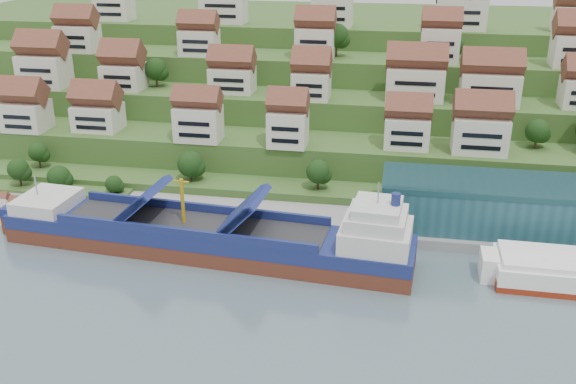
# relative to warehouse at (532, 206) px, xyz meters

# --- Properties ---
(ground) EXTENTS (300.00, 300.00, 0.00)m
(ground) POSITION_rel_warehouse_xyz_m (-52.00, -17.00, -7.20)
(ground) COLOR slate
(ground) RESTS_ON ground
(quay) EXTENTS (180.00, 14.00, 2.20)m
(quay) POSITION_rel_warehouse_xyz_m (-32.00, -2.00, -6.10)
(quay) COLOR gray
(quay) RESTS_ON ground
(pebble_beach) EXTENTS (45.00, 20.00, 1.00)m
(pebble_beach) POSITION_rel_warehouse_xyz_m (-110.00, -5.00, -6.70)
(pebble_beach) COLOR gray
(pebble_beach) RESTS_ON ground
(hillside) EXTENTS (260.00, 128.00, 31.00)m
(hillside) POSITION_rel_warehouse_xyz_m (-52.00, 86.55, 3.46)
(hillside) COLOR #2D4C1E
(hillside) RESTS_ON ground
(hillside_village) EXTENTS (157.18, 63.06, 29.18)m
(hillside_village) POSITION_rel_warehouse_xyz_m (-50.08, 43.97, 17.27)
(hillside_village) COLOR beige
(hillside_village) RESTS_ON ground
(hillside_trees) EXTENTS (134.42, 62.47, 31.30)m
(hillside_trees) POSITION_rel_warehouse_xyz_m (-58.55, 30.61, 10.69)
(hillside_trees) COLOR #1A3B13
(hillside_trees) RESTS_ON ground
(warehouse) EXTENTS (60.00, 15.00, 10.00)m
(warehouse) POSITION_rel_warehouse_xyz_m (0.00, 0.00, 0.00)
(warehouse) COLOR #204E58
(warehouse) RESTS_ON quay
(flagpole) EXTENTS (1.28, 0.16, 8.00)m
(flagpole) POSITION_rel_warehouse_xyz_m (-33.89, -7.00, -0.32)
(flagpole) COLOR gray
(flagpole) RESTS_ON quay
(beach_huts) EXTENTS (14.40, 3.70, 2.20)m
(beach_huts) POSITION_rel_warehouse_xyz_m (-112.00, -6.25, -5.10)
(beach_huts) COLOR white
(beach_huts) RESTS_ON pebble_beach
(cargo_ship) EXTENTS (81.86, 19.01, 18.03)m
(cargo_ship) POSITION_rel_warehouse_xyz_m (-61.36, -17.22, -3.80)
(cargo_ship) COLOR #58291B
(cargo_ship) RESTS_ON ground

